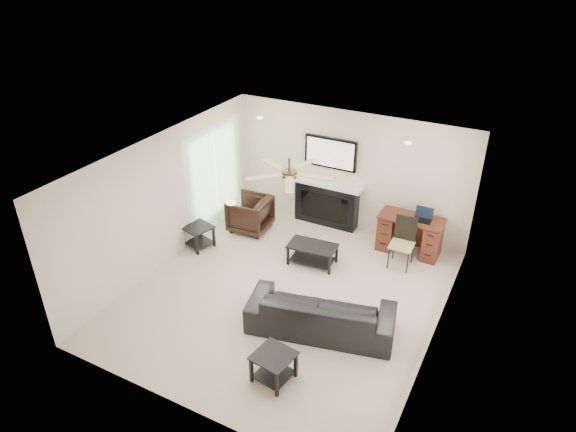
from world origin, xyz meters
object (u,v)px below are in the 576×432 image
at_px(armchair, 250,214).
at_px(fireplace_unit, 327,183).
at_px(desk, 410,235).
at_px(sofa, 321,312).
at_px(coffee_table, 312,254).

bearing_deg(armchair, fireplace_unit, 121.80).
bearing_deg(fireplace_unit, desk, -8.03).
bearing_deg(sofa, fireplace_unit, -80.18).
bearing_deg(coffee_table, sofa, -65.29).
distance_m(sofa, armchair, 3.37).
height_order(sofa, desk, desk).
relative_size(coffee_table, desk, 0.74).
relative_size(sofa, armchair, 2.83).
height_order(coffee_table, fireplace_unit, fireplace_unit).
bearing_deg(armchair, sofa, 46.00).
relative_size(armchair, desk, 0.66).
xyz_separation_m(fireplace_unit, desk, (1.88, -0.27, -0.57)).
bearing_deg(desk, coffee_table, -140.16).
height_order(coffee_table, desk, desk).
height_order(armchair, fireplace_unit, fireplace_unit).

